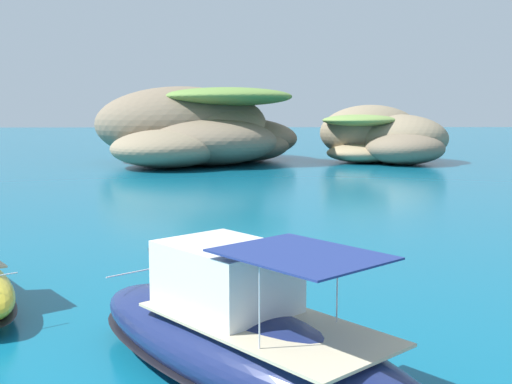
# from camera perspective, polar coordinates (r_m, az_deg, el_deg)

# --- Properties ---
(islet_large) EXTENTS (27.12, 28.74, 8.34)m
(islet_large) POSITION_cam_1_polar(r_m,az_deg,el_deg) (69.68, -4.85, 5.57)
(islet_large) COLOR #756651
(islet_large) RESTS_ON ground
(islet_small) EXTENTS (16.16, 17.43, 6.33)m
(islet_small) POSITION_cam_1_polar(r_m,az_deg,el_deg) (71.65, 11.59, 4.87)
(islet_small) COLOR #84755B
(islet_small) RESTS_ON ground
(motorboat_navy) EXTENTS (8.80, 9.66, 3.15)m
(motorboat_navy) POSITION_cam_1_polar(r_m,az_deg,el_deg) (13.50, -1.51, -13.25)
(motorboat_navy) COLOR navy
(motorboat_navy) RESTS_ON ground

